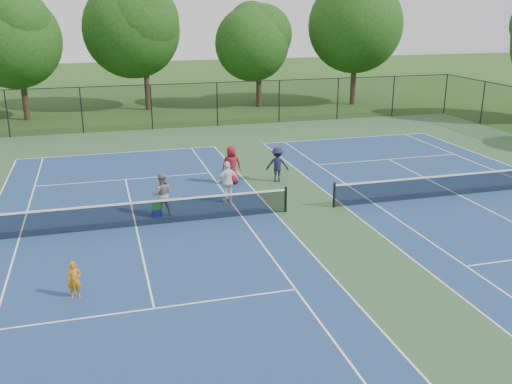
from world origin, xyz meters
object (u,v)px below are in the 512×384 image
object	(u,v)px
tree_back_d	(356,21)
bystander_c	(232,165)
child_player	(74,280)
bystander_a	(228,182)
instructor	(162,194)
tree_back_a	(17,35)
ball_crate	(157,213)
tree_back_c	(259,39)
tree_back_b	(144,25)
bystander_b	(277,164)
ball_hopper	(156,205)

from	to	relation	value
tree_back_d	bystander_c	distance (m)	25.54
child_player	bystander_a	bearing A→B (deg)	49.31
instructor	bystander_c	distance (m)	4.92
tree_back_a	ball_crate	world-z (taller)	tree_back_a
instructor	bystander_c	world-z (taller)	bystander_c
tree_back_a	child_player	bearing A→B (deg)	-82.32
bystander_a	bystander_c	distance (m)	2.58
tree_back_a	child_player	distance (m)	29.90
tree_back_c	ball_crate	world-z (taller)	tree_back_c
tree_back_b	child_player	distance (m)	32.12
bystander_c	ball_crate	distance (m)	5.26
bystander_b	tree_back_d	bearing A→B (deg)	-103.58
tree_back_a	bystander_c	world-z (taller)	tree_back_a
bystander_a	ball_hopper	size ratio (longest dim) A/B	4.72
instructor	bystander_a	world-z (taller)	bystander_a
bystander_c	ball_hopper	distance (m)	5.22
tree_back_c	child_player	bearing A→B (deg)	-115.03
instructor	bystander_a	distance (m)	3.00
tree_back_b	ball_hopper	size ratio (longest dim) A/B	26.83
ball_crate	ball_hopper	size ratio (longest dim) A/B	1.02
tree_back_c	child_player	distance (m)	33.62
tree_back_b	tree_back_c	distance (m)	9.12
tree_back_a	tree_back_d	distance (m)	26.01
instructor	bystander_b	size ratio (longest dim) A/B	1.04
tree_back_d	ball_crate	world-z (taller)	tree_back_d
tree_back_a	instructor	distance (m)	24.59
ball_hopper	tree_back_b	bearing A→B (deg)	85.19
tree_back_a	tree_back_b	bearing A→B (deg)	12.53
ball_crate	tree_back_a	bearing A→B (deg)	106.61
bystander_c	ball_hopper	world-z (taller)	bystander_c
child_player	instructor	bearing A→B (deg)	62.68
child_player	bystander_c	bearing A→B (deg)	54.45
tree_back_a	tree_back_b	xyz separation A→B (m)	(9.00, 2.00, 0.56)
tree_back_b	tree_back_d	distance (m)	17.12
child_player	ball_hopper	xyz separation A→B (m)	(2.96, 6.03, -0.06)
tree_back_a	bystander_a	distance (m)	24.80
bystander_a	ball_hopper	bearing A→B (deg)	4.06
tree_back_a	ball_hopper	xyz separation A→B (m)	(6.89, -23.10, -5.54)
tree_back_c	tree_back_d	xyz separation A→B (m)	(8.00, -1.00, 1.34)
ball_hopper	bystander_b	bearing A→B (deg)	28.44
instructor	tree_back_a	bearing A→B (deg)	-65.54
bystander_a	ball_crate	world-z (taller)	bystander_a
bystander_b	bystander_a	bearing A→B (deg)	57.64
child_player	instructor	distance (m)	6.97
ball_crate	ball_hopper	distance (m)	0.34
bystander_a	bystander_b	distance (m)	3.70
child_player	bystander_b	distance (m)	12.96
tree_back_a	child_player	size ratio (longest dim) A/B	8.29
tree_back_a	bystander_a	xyz separation A→B (m)	(10.01, -22.09, -5.16)
child_player	ball_hopper	size ratio (longest dim) A/B	2.96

